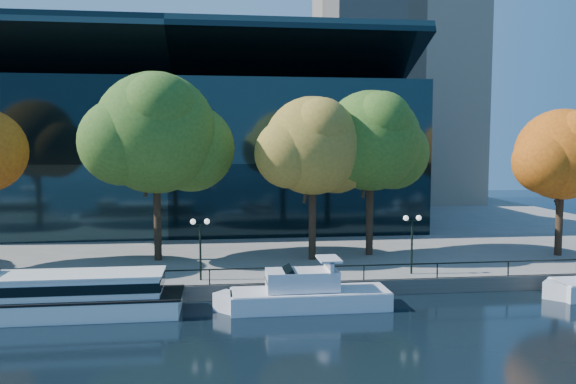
{
  "coord_description": "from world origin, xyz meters",
  "views": [
    {
      "loc": [
        0.64,
        -31.91,
        9.91
      ],
      "look_at": [
        5.59,
        8.0,
        6.4
      ],
      "focal_mm": 35.0,
      "sensor_mm": 36.0,
      "label": 1
    }
  ],
  "objects": [
    {
      "name": "ground",
      "position": [
        0.0,
        0.0,
        0.0
      ],
      "size": [
        160.0,
        160.0,
        0.0
      ],
      "primitive_type": "plane",
      "color": "black",
      "rests_on": "ground"
    },
    {
      "name": "promenade",
      "position": [
        0.0,
        36.38,
        0.5
      ],
      "size": [
        90.0,
        67.08,
        1.0
      ],
      "color": "slate",
      "rests_on": "ground"
    },
    {
      "name": "railing",
      "position": [
        0.0,
        3.25,
        1.94
      ],
      "size": [
        88.2,
        0.08,
        0.99
      ],
      "color": "black",
      "rests_on": "promenade"
    },
    {
      "name": "convention_building",
      "position": [
        -4.0,
        31.79,
        8.51
      ],
      "size": [
        50.0,
        24.57,
        21.43
      ],
      "color": "black",
      "rests_on": "ground"
    },
    {
      "name": "tour_boat",
      "position": [
        -9.13,
        0.93,
        1.27
      ],
      "size": [
        15.73,
        3.51,
        2.99
      ],
      "color": "white",
      "rests_on": "ground"
    },
    {
      "name": "cruiser_near",
      "position": [
        5.58,
        0.65,
        0.95
      ],
      "size": [
        10.56,
        2.72,
        3.06
      ],
      "color": "white",
      "rests_on": "ground"
    },
    {
      "name": "tree_2",
      "position": [
        -3.83,
        11.19,
        10.48
      ],
      "size": [
        11.41,
        9.35,
        14.24
      ],
      "color": "black",
      "rests_on": "promenade"
    },
    {
      "name": "tree_3",
      "position": [
        7.88,
        10.05,
        9.54
      ],
      "size": [
        9.32,
        7.64,
        12.44
      ],
      "color": "black",
      "rests_on": "promenade"
    },
    {
      "name": "tree_4",
      "position": [
        12.72,
        11.25,
        9.92
      ],
      "size": [
        9.89,
        8.11,
        13.06
      ],
      "color": "black",
      "rests_on": "promenade"
    },
    {
      "name": "tree_5",
      "position": [
        27.62,
        9.23,
        8.87
      ],
      "size": [
        8.92,
        7.32,
        11.6
      ],
      "color": "black",
      "rests_on": "promenade"
    },
    {
      "name": "lamp_1",
      "position": [
        -0.59,
        4.5,
        3.98
      ],
      "size": [
        1.26,
        0.36,
        4.03
      ],
      "color": "black",
      "rests_on": "promenade"
    },
    {
      "name": "lamp_2",
      "position": [
        13.66,
        4.5,
        3.98
      ],
      "size": [
        1.26,
        0.36,
        4.03
      ],
      "color": "black",
      "rests_on": "promenade"
    }
  ]
}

